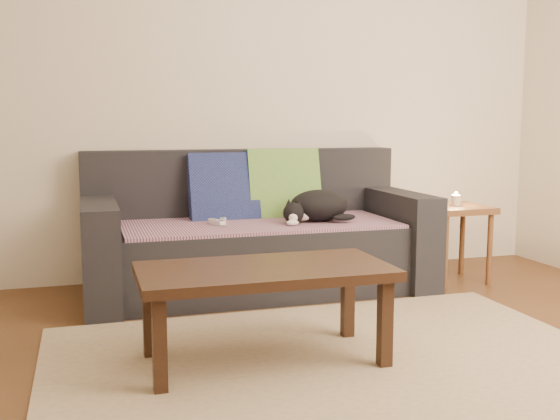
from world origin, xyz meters
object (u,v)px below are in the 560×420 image
Objects in this scene: cat at (317,206)px; sofa at (255,241)px; coffee_table at (264,279)px; wii_remote_a at (223,222)px; side_table at (455,219)px; wii_remote_b at (217,222)px.

sofa is at bearing 170.35° from cat.
cat is at bearing 59.92° from coffee_table.
wii_remote_a is (-0.23, -0.10, 0.15)m from sofa.
side_table is at bearing -8.06° from sofa.
sofa reaches higher than side_table.
wii_remote_a is 0.05m from wii_remote_b.
wii_remote_b reaches higher than coffee_table.
wii_remote_a and wii_remote_b have the same top height.
sofa is 0.29m from wii_remote_a.
wii_remote_a is 0.30× the size of side_table.
sofa is 14.00× the size of wii_remote_a.
side_table reaches higher than coffee_table.
cat reaches higher than side_table.
sofa is 1.31m from coffee_table.
cat is 0.59m from wii_remote_a.
wii_remote_b is at bearing 177.49° from side_table.
side_table is (1.31, -0.19, 0.11)m from sofa.
wii_remote_a is at bearing 176.76° from side_table.
sofa is 1.94× the size of coffee_table.
wii_remote_b is (-0.27, -0.12, 0.15)m from sofa.
cat is 3.21× the size of wii_remote_a.
coffee_table is (-0.29, -1.27, 0.07)m from sofa.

